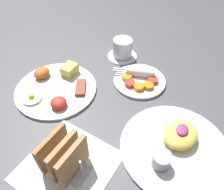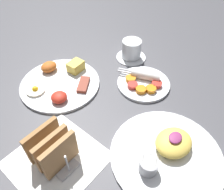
% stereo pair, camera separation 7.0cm
% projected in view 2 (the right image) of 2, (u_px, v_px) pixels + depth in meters
% --- Properties ---
extents(ground_plane, '(3.00, 3.00, 0.00)m').
position_uv_depth(ground_plane, '(112.00, 110.00, 0.70)').
color(ground_plane, '#47474C').
extents(napkin_flat, '(0.22, 0.22, 0.00)m').
position_uv_depth(napkin_flat, '(56.00, 159.00, 0.58)').
color(napkin_flat, white).
rests_on(napkin_flat, ground_plane).
extents(plate_breakfast, '(0.28, 0.28, 0.05)m').
position_uv_depth(plate_breakfast, '(60.00, 82.00, 0.77)').
color(plate_breakfast, white).
rests_on(plate_breakfast, ground_plane).
extents(plate_condiments, '(0.19, 0.20, 0.04)m').
position_uv_depth(plate_condiments, '(143.00, 82.00, 0.77)').
color(plate_condiments, white).
rests_on(plate_condiments, ground_plane).
extents(plate_foreground, '(0.30, 0.30, 0.06)m').
position_uv_depth(plate_foreground, '(167.00, 153.00, 0.57)').
color(plate_foreground, white).
rests_on(plate_foreground, ground_plane).
extents(toast_rack, '(0.10, 0.12, 0.10)m').
position_uv_depth(toast_rack, '(52.00, 149.00, 0.54)').
color(toast_rack, '#B7B7BC').
rests_on(toast_rack, ground_plane).
extents(coffee_cup, '(0.12, 0.12, 0.08)m').
position_uv_depth(coffee_cup, '(131.00, 50.00, 0.87)').
color(coffee_cup, white).
rests_on(coffee_cup, ground_plane).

